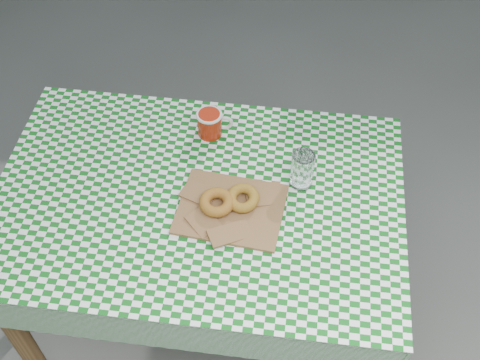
% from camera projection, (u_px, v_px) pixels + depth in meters
% --- Properties ---
extents(ground, '(60.00, 60.00, 0.00)m').
position_uv_depth(ground, '(255.00, 347.00, 2.18)').
color(ground, '#53534E').
rests_on(ground, ground).
extents(table, '(1.15, 0.80, 0.75)m').
position_uv_depth(table, '(204.00, 269.00, 1.96)').
color(table, brown).
rests_on(table, ground).
extents(tablecloth, '(1.17, 0.82, 0.01)m').
position_uv_depth(tablecloth, '(197.00, 197.00, 1.66)').
color(tablecloth, '#0D5615').
rests_on(tablecloth, table).
extents(paper_bag, '(0.31, 0.26, 0.02)m').
position_uv_depth(paper_bag, '(231.00, 208.00, 1.63)').
color(paper_bag, brown).
rests_on(paper_bag, tablecloth).
extents(bagel_front, '(0.12, 0.12, 0.03)m').
position_uv_depth(bagel_front, '(217.00, 202.00, 1.61)').
color(bagel_front, '#9D6F20').
rests_on(bagel_front, paper_bag).
extents(bagel_back, '(0.12, 0.12, 0.03)m').
position_uv_depth(bagel_back, '(243.00, 198.00, 1.62)').
color(bagel_back, '#A37221').
rests_on(bagel_back, paper_bag).
extents(coffee_mug, '(0.17, 0.17, 0.08)m').
position_uv_depth(coffee_mug, '(210.00, 124.00, 1.79)').
color(coffee_mug, '#9A1E09').
rests_on(coffee_mug, tablecloth).
extents(drinking_glass, '(0.06, 0.06, 0.12)m').
position_uv_depth(drinking_glass, '(302.00, 170.00, 1.65)').
color(drinking_glass, white).
rests_on(drinking_glass, tablecloth).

